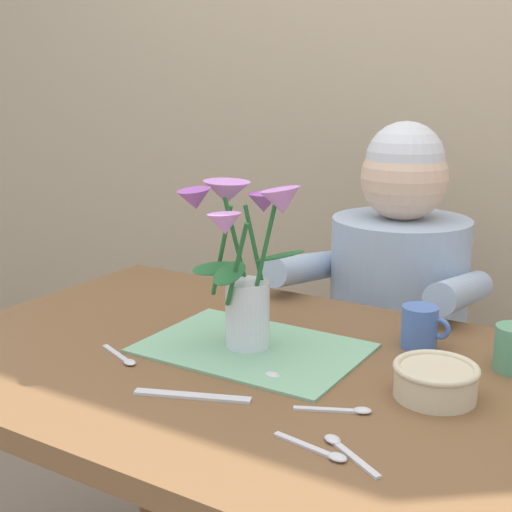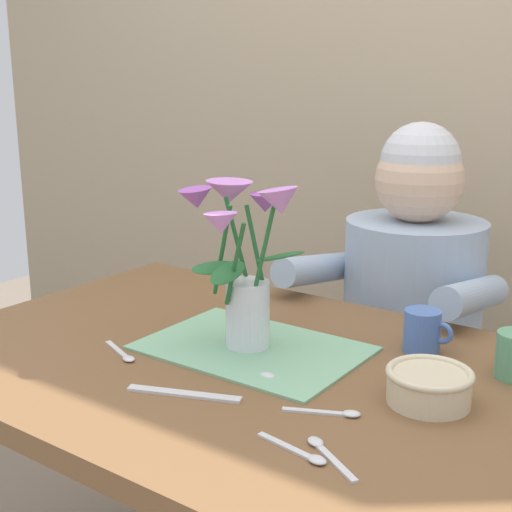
{
  "view_description": "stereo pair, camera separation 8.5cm",
  "coord_description": "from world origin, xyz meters",
  "px_view_note": "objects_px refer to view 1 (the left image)",
  "views": [
    {
      "loc": [
        0.63,
        -0.99,
        1.23
      ],
      "look_at": [
        -0.01,
        0.05,
        0.92
      ],
      "focal_mm": 48.73,
      "sensor_mm": 36.0,
      "label": 1
    },
    {
      "loc": [
        0.7,
        -0.94,
        1.23
      ],
      "look_at": [
        -0.01,
        0.05,
        0.92
      ],
      "focal_mm": 48.73,
      "sensor_mm": 36.0,
      "label": 2
    }
  ],
  "objects_px": {
    "dinner_knife": "(192,396)",
    "tea_cup": "(420,327)",
    "flower_vase": "(243,257)",
    "seated_person": "(395,348)",
    "ceramic_bowl": "(436,380)"
  },
  "relations": [
    {
      "from": "seated_person",
      "to": "dinner_knife",
      "type": "bearing_deg",
      "value": -89.51
    },
    {
      "from": "flower_vase",
      "to": "tea_cup",
      "type": "relative_size",
      "value": 3.39
    },
    {
      "from": "ceramic_bowl",
      "to": "dinner_knife",
      "type": "distance_m",
      "value": 0.39
    },
    {
      "from": "flower_vase",
      "to": "ceramic_bowl",
      "type": "bearing_deg",
      "value": -2.45
    },
    {
      "from": "seated_person",
      "to": "ceramic_bowl",
      "type": "height_order",
      "value": "seated_person"
    },
    {
      "from": "flower_vase",
      "to": "tea_cup",
      "type": "distance_m",
      "value": 0.36
    },
    {
      "from": "ceramic_bowl",
      "to": "dinner_knife",
      "type": "height_order",
      "value": "ceramic_bowl"
    },
    {
      "from": "flower_vase",
      "to": "seated_person",
      "type": "bearing_deg",
      "value": 80.89
    },
    {
      "from": "seated_person",
      "to": "tea_cup",
      "type": "distance_m",
      "value": 0.49
    },
    {
      "from": "flower_vase",
      "to": "dinner_knife",
      "type": "relative_size",
      "value": 1.66
    },
    {
      "from": "flower_vase",
      "to": "dinner_knife",
      "type": "xyz_separation_m",
      "value": [
        0.04,
        -0.22,
        -0.17
      ]
    },
    {
      "from": "flower_vase",
      "to": "dinner_knife",
      "type": "distance_m",
      "value": 0.28
    },
    {
      "from": "dinner_knife",
      "to": "tea_cup",
      "type": "bearing_deg",
      "value": 37.74
    },
    {
      "from": "dinner_knife",
      "to": "flower_vase",
      "type": "bearing_deg",
      "value": 79.76
    },
    {
      "from": "ceramic_bowl",
      "to": "flower_vase",
      "type": "bearing_deg",
      "value": 177.55
    }
  ]
}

